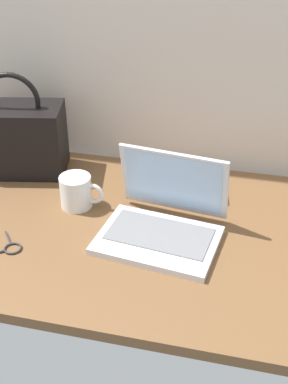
{
  "coord_description": "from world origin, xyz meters",
  "views": [
    {
      "loc": [
        0.31,
        -1.09,
        0.86
      ],
      "look_at": [
        0.05,
        0.0,
        0.15
      ],
      "focal_mm": 47.3,
      "sensor_mm": 36.0,
      "label": 1
    }
  ],
  "objects_px": {
    "remote_control_near": "(216,187)",
    "handbag": "(16,138)",
    "laptop": "(163,219)",
    "coffee_mug": "(77,191)",
    "eyeglasses": "(0,251)"
  },
  "relations": [
    {
      "from": "laptop",
      "to": "eyeglasses",
      "type": "height_order",
      "value": "laptop"
    },
    {
      "from": "remote_control_near",
      "to": "handbag",
      "type": "distance_m",
      "value": 0.65
    },
    {
      "from": "coffee_mug",
      "to": "handbag",
      "type": "bearing_deg",
      "value": 148.01
    },
    {
      "from": "laptop",
      "to": "remote_control_near",
      "type": "relative_size",
      "value": 2.03
    },
    {
      "from": "remote_control_near",
      "to": "coffee_mug",
      "type": "bearing_deg",
      "value": -155.34
    },
    {
      "from": "coffee_mug",
      "to": "eyeglasses",
      "type": "bearing_deg",
      "value": -116.05
    },
    {
      "from": "laptop",
      "to": "handbag",
      "type": "bearing_deg",
      "value": 155.9
    },
    {
      "from": "laptop",
      "to": "coffee_mug",
      "type": "relative_size",
      "value": 2.58
    },
    {
      "from": "laptop",
      "to": "handbag",
      "type": "height_order",
      "value": "handbag"
    },
    {
      "from": "eyeglasses",
      "to": "handbag",
      "type": "bearing_deg",
      "value": 107.84
    },
    {
      "from": "coffee_mug",
      "to": "eyeglasses",
      "type": "height_order",
      "value": "coffee_mug"
    },
    {
      "from": "coffee_mug",
      "to": "remote_control_near",
      "type": "distance_m",
      "value": 0.43
    },
    {
      "from": "eyeglasses",
      "to": "laptop",
      "type": "bearing_deg",
      "value": 24.0
    },
    {
      "from": "remote_control_near",
      "to": "eyeglasses",
      "type": "bearing_deg",
      "value": -139.9
    },
    {
      "from": "laptop",
      "to": "handbag",
      "type": "xyz_separation_m",
      "value": [
        -0.52,
        0.23,
        0.07
      ]
    }
  ]
}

